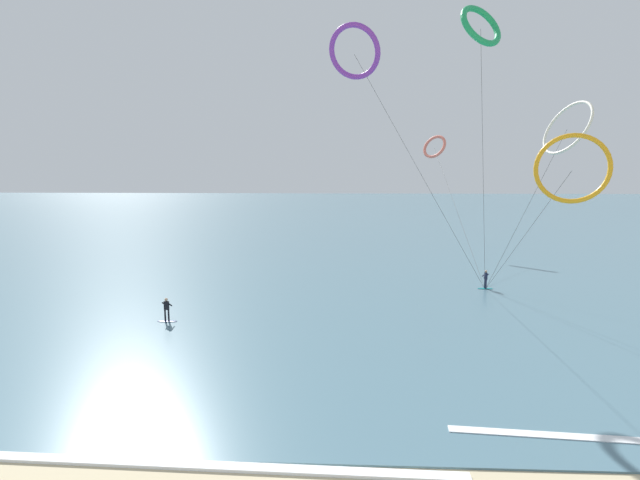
# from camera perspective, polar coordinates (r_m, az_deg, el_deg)

# --- Properties ---
(sea_water) EXTENTS (400.00, 200.00, 0.08)m
(sea_water) POSITION_cam_1_polar(r_m,az_deg,el_deg) (116.90, 1.84, 3.03)
(sea_water) COLOR slate
(sea_water) RESTS_ON ground
(surfer_teal) EXTENTS (1.40, 0.60, 1.70)m
(surfer_teal) POSITION_cam_1_polar(r_m,az_deg,el_deg) (46.25, 18.73, -4.51)
(surfer_teal) COLOR teal
(surfer_teal) RESTS_ON ground
(surfer_navy) EXTENTS (1.40, 0.63, 1.70)m
(surfer_navy) POSITION_cam_1_polar(r_m,az_deg,el_deg) (36.27, -17.43, -7.93)
(surfer_navy) COLOR navy
(surfer_navy) RESTS_ON ground
(kite_amber) EXTENTS (4.63, 12.53, 13.03)m
(kite_amber) POSITION_cam_1_polar(r_m,az_deg,el_deg) (35.39, 27.30, 7.43)
(kite_amber) COLOR orange
(kite_amber) RESTS_ON ground
(kite_violet) EXTENTS (14.42, 5.47, 21.80)m
(kite_violet) POSITION_cam_1_polar(r_m,az_deg,el_deg) (40.79, 4.03, 21.04)
(kite_violet) COLOR purple
(kite_violet) RESTS_ON ground
(kite_emerald) EXTENTS (5.17, 8.16, 22.42)m
(kite_emerald) POSITION_cam_1_polar(r_m,az_deg,el_deg) (39.55, 18.24, 22.59)
(kite_emerald) COLOR #199351
(kite_emerald) RESTS_ON ground
(kite_ivory) EXTENTS (7.43, 5.39, 16.29)m
(kite_ivory) POSITION_cam_1_polar(r_m,az_deg,el_deg) (45.85, 26.85, 11.57)
(kite_ivory) COLOR silver
(kite_ivory) RESTS_ON ground
(kite_coral) EXTENTS (3.84, 27.76, 15.42)m
(kite_coral) POSITION_cam_1_polar(r_m,az_deg,el_deg) (70.31, 13.21, 10.52)
(kite_coral) COLOR #EA7260
(kite_coral) RESTS_ON ground
(wave_crest_near) EXTENTS (18.35, 1.05, 0.12)m
(wave_crest_near) POSITION_cam_1_polar(r_m,az_deg,el_deg) (19.86, -12.43, -24.35)
(wave_crest_near) COLOR white
(wave_crest_near) RESTS_ON ground
(wave_crest_mid) EXTENTS (11.85, 1.45, 0.12)m
(wave_crest_mid) POSITION_cam_1_polar(r_m,az_deg,el_deg) (23.77, 29.92, -19.49)
(wave_crest_mid) COLOR white
(wave_crest_mid) RESTS_ON ground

